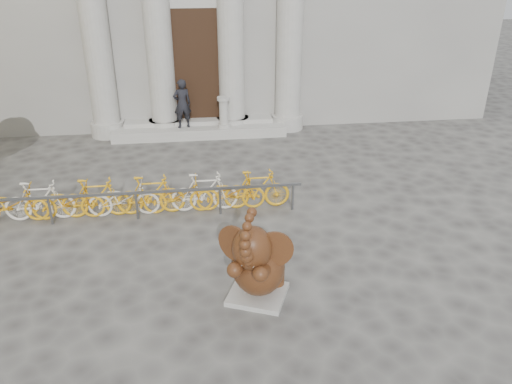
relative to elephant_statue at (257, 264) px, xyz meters
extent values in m
plane|color=#474442|center=(-0.82, 0.00, -0.74)|extent=(80.00, 80.00, 0.00)
cube|color=black|center=(-0.82, 9.92, 1.56)|extent=(2.40, 0.16, 4.00)
cylinder|color=#A8A59E|center=(-4.02, 9.80, 3.26)|extent=(0.90, 0.90, 8.00)
cylinder|color=#A8A59E|center=(-2.02, 9.80, 3.26)|extent=(0.90, 0.90, 8.00)
cylinder|color=#A8A59E|center=(0.38, 9.80, 3.26)|extent=(0.90, 0.90, 8.00)
cylinder|color=#A8A59E|center=(2.38, 9.80, 3.26)|extent=(0.90, 0.90, 8.00)
cube|color=#A8A59E|center=(-0.82, 9.40, -0.56)|extent=(6.00, 1.20, 0.36)
cube|color=#A8A59E|center=(0.01, 0.03, -0.69)|extent=(1.30, 1.24, 0.10)
ellipsoid|color=black|center=(0.10, 0.24, -0.34)|extent=(1.11, 1.09, 0.65)
ellipsoid|color=black|center=(0.02, 0.05, -0.05)|extent=(1.38, 1.51, 1.06)
cylinder|color=black|center=(-0.10, 0.47, -0.51)|extent=(0.40, 0.40, 0.27)
cylinder|color=black|center=(0.41, 0.25, -0.51)|extent=(0.40, 0.40, 0.27)
cylinder|color=black|center=(-0.34, -0.24, 0.16)|extent=(0.46, 0.66, 0.41)
cylinder|color=black|center=(0.07, -0.41, 0.16)|extent=(0.46, 0.66, 0.41)
ellipsoid|color=black|center=(-0.12, -0.29, 0.52)|extent=(0.89, 0.87, 0.82)
cylinder|color=black|center=(-0.40, -0.04, 0.48)|extent=(0.56, 0.49, 0.70)
cylinder|color=black|center=(0.25, -0.31, 0.48)|extent=(0.70, 0.11, 0.70)
cone|color=beige|center=(-0.31, -0.43, 0.36)|extent=(0.10, 0.24, 0.11)
cone|color=beige|center=(-0.09, -0.53, 0.36)|extent=(0.20, 0.23, 0.11)
cube|color=slate|center=(-2.47, 3.40, -0.04)|extent=(8.00, 0.06, 0.06)
cylinder|color=slate|center=(-4.47, 3.40, -0.39)|extent=(0.06, 0.06, 0.70)
cylinder|color=slate|center=(-2.47, 3.40, -0.39)|extent=(0.06, 0.06, 0.70)
cylinder|color=slate|center=(-0.47, 3.40, -0.39)|extent=(0.06, 0.06, 0.70)
cylinder|color=slate|center=(1.33, 3.40, -0.39)|extent=(0.06, 0.06, 0.70)
imported|color=#F4AB15|center=(-5.40, 3.65, -0.24)|extent=(1.70, 0.50, 1.00)
imported|color=white|center=(-4.75, 3.65, -0.24)|extent=(1.66, 0.47, 1.00)
imported|color=#F4AB15|center=(-4.10, 3.65, -0.24)|extent=(1.70, 0.50, 1.00)
imported|color=#F4AB15|center=(-3.45, 3.65, -0.24)|extent=(1.66, 0.47, 1.00)
imported|color=white|center=(-2.80, 3.65, -0.24)|extent=(1.70, 0.50, 1.00)
imported|color=#F4AB15|center=(-2.14, 3.65, -0.24)|extent=(1.66, 0.47, 1.00)
imported|color=#F4AB15|center=(-1.49, 3.65, -0.24)|extent=(1.70, 0.50, 1.00)
imported|color=white|center=(-0.84, 3.65, -0.24)|extent=(1.66, 0.47, 1.00)
imported|color=#F4AB15|center=(-0.19, 3.65, -0.24)|extent=(1.70, 0.50, 1.00)
imported|color=#F4AB15|center=(0.46, 3.65, -0.24)|extent=(1.66, 0.47, 1.00)
imported|color=black|center=(-1.37, 9.26, 0.45)|extent=(0.69, 0.54, 1.67)
cylinder|color=#A8A59E|center=(0.02, 9.10, -0.32)|extent=(0.43, 0.43, 0.13)
cylinder|color=#A8A59E|center=(0.02, 9.10, 0.10)|extent=(0.30, 0.30, 0.97)
cylinder|color=#A8A59E|center=(0.02, 9.10, 0.62)|extent=(0.43, 0.43, 0.11)
camera|label=1|loc=(-0.97, -7.50, 5.08)|focal=35.00mm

